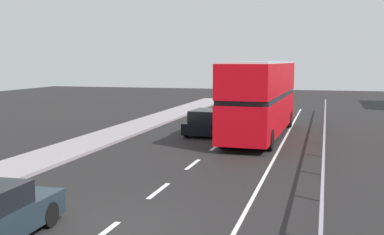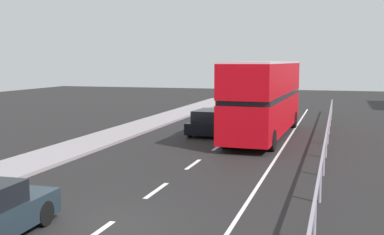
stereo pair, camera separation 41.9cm
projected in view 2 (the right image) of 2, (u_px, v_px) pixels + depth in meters
name	position (u px, v px, depth m)	size (l,w,h in m)	color
ground_plane	(105.00, 229.00, 12.25)	(75.72, 120.00, 0.10)	black
lane_paint_markings	(242.00, 163.00, 19.82)	(3.19, 46.00, 0.01)	silver
bridge_side_railing	(325.00, 145.00, 19.26)	(0.10, 42.00, 1.05)	gray
double_decker_bus_red	(264.00, 97.00, 26.48)	(2.81, 11.48, 4.11)	red
sedan_car_ahead	(211.00, 122.00, 27.73)	(1.94, 4.35, 1.40)	black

